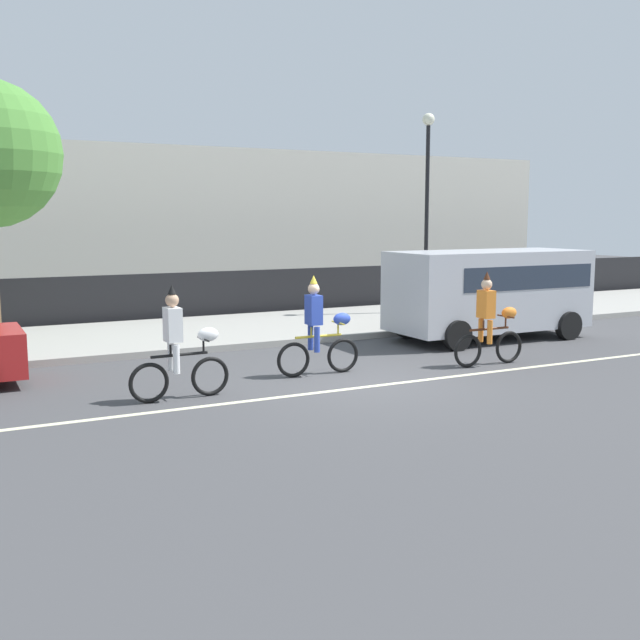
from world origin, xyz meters
TOP-DOWN VIEW (x-y plane):
  - ground_plane at (0.00, 0.00)m, footprint 80.00×80.00m
  - road_centre_line at (0.00, -0.50)m, footprint 36.00×0.14m
  - sidewalk_curb at (0.00, 6.50)m, footprint 60.00×5.00m
  - fence_line at (0.00, 9.40)m, footprint 40.00×0.08m
  - building_backdrop at (2.76, 18.00)m, footprint 28.00×8.00m
  - parade_cyclist_zebra at (-3.34, 0.13)m, footprint 1.72×0.50m
  - parade_cyclist_cobalt at (-0.42, 0.82)m, footprint 1.72×0.50m
  - parade_cyclist_orange at (3.09, 0.07)m, footprint 1.72×0.50m
  - parked_van_silver at (5.30, 2.70)m, footprint 5.00×2.22m
  - street_lamp_post at (6.25, 6.83)m, footprint 0.36×0.36m

SIDE VIEW (x-z plane):
  - ground_plane at x=0.00m, z-range 0.00..0.00m
  - road_centre_line at x=0.00m, z-range 0.00..0.01m
  - sidewalk_curb at x=0.00m, z-range 0.00..0.15m
  - fence_line at x=0.00m, z-range 0.00..1.40m
  - parade_cyclist_zebra at x=-3.34m, z-range -0.12..1.80m
  - parade_cyclist_cobalt at x=-0.42m, z-range -0.12..1.80m
  - parade_cyclist_orange at x=3.09m, z-range -0.12..1.80m
  - parked_van_silver at x=5.30m, z-range 0.19..2.37m
  - building_backdrop at x=2.76m, z-range 0.00..5.47m
  - street_lamp_post at x=6.25m, z-range 1.06..6.92m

